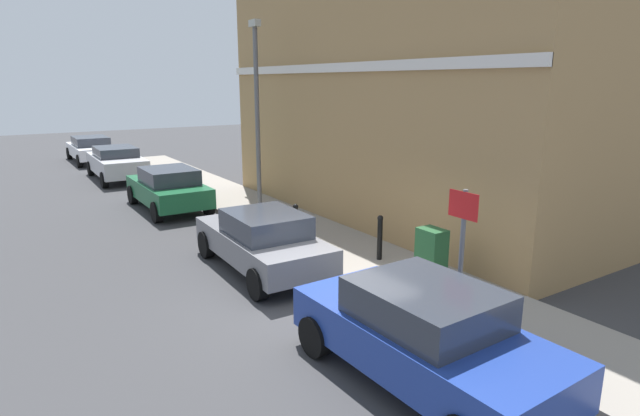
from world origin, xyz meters
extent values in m
plane|color=#38383A|center=(0.00, 0.00, 0.00)|extent=(80.00, 80.00, 0.00)
cube|color=gray|center=(2.05, 6.00, 0.07)|extent=(2.30, 30.00, 0.15)
cube|color=#9E7A4C|center=(6.77, 4.38, 3.92)|extent=(7.15, 12.77, 7.84)
cube|color=silver|center=(3.16, 4.38, 4.47)|extent=(0.12, 12.77, 0.24)
cube|color=navy|center=(-0.35, -2.84, 0.63)|extent=(1.84, 4.05, 0.63)
cube|color=#2D333D|center=(-0.35, -2.85, 1.19)|extent=(1.58, 1.95, 0.52)
cylinder|color=black|center=(-1.20, -1.41, 0.32)|extent=(0.24, 0.65, 0.64)
cylinder|color=black|center=(0.44, -1.36, 0.32)|extent=(0.24, 0.65, 0.64)
cylinder|color=black|center=(0.51, -4.27, 0.32)|extent=(0.24, 0.65, 0.64)
cube|color=slate|center=(-0.18, 2.41, 0.60)|extent=(1.77, 4.06, 0.56)
cube|color=#2D333D|center=(-0.19, 2.19, 1.11)|extent=(1.51, 1.84, 0.51)
cylinder|color=black|center=(-0.92, 3.89, 0.32)|extent=(0.24, 0.65, 0.64)
cylinder|color=black|center=(0.64, 3.85, 0.32)|extent=(0.24, 0.65, 0.64)
cylinder|color=black|center=(-1.00, 0.97, 0.32)|extent=(0.24, 0.65, 0.64)
cylinder|color=black|center=(0.56, 0.93, 0.32)|extent=(0.24, 0.65, 0.64)
cube|color=#195933|center=(-0.21, 9.14, 0.62)|extent=(1.73, 4.01, 0.60)
cube|color=#2D333D|center=(-0.21, 8.94, 1.15)|extent=(1.52, 1.94, 0.50)
cylinder|color=black|center=(-1.01, 10.60, 0.32)|extent=(0.22, 0.64, 0.64)
cylinder|color=black|center=(0.61, 10.59, 0.32)|extent=(0.22, 0.64, 0.64)
cylinder|color=black|center=(-1.02, 7.69, 0.32)|extent=(0.22, 0.64, 0.64)
cylinder|color=black|center=(0.60, 7.69, 0.32)|extent=(0.22, 0.64, 0.64)
cube|color=#B7B7BC|center=(-0.42, 15.68, 0.67)|extent=(1.83, 4.42, 0.70)
cube|color=#2D333D|center=(-0.42, 15.69, 1.20)|extent=(1.58, 2.09, 0.41)
cylinder|color=black|center=(-1.21, 17.33, 0.32)|extent=(0.23, 0.64, 0.64)
cylinder|color=black|center=(0.44, 17.31, 0.32)|extent=(0.23, 0.64, 0.64)
cylinder|color=black|center=(-1.27, 14.05, 0.32)|extent=(0.23, 0.64, 0.64)
cylinder|color=black|center=(0.38, 14.02, 0.32)|extent=(0.23, 0.64, 0.64)
cube|color=silver|center=(-0.42, 21.66, 0.60)|extent=(1.80, 4.44, 0.57)
cube|color=#2D333D|center=(-0.42, 21.55, 1.10)|extent=(1.58, 2.16, 0.47)
cylinder|color=black|center=(-1.26, 23.33, 0.32)|extent=(0.22, 0.64, 0.64)
cylinder|color=black|center=(0.43, 23.33, 0.32)|extent=(0.22, 0.64, 0.64)
cylinder|color=black|center=(-1.26, 20.00, 0.32)|extent=(0.22, 0.64, 0.64)
cylinder|color=black|center=(0.43, 20.00, 0.32)|extent=(0.22, 0.64, 0.64)
cube|color=#1E4C28|center=(2.09, -0.52, 0.72)|extent=(0.40, 0.55, 1.15)
cube|color=#333333|center=(2.09, -0.52, 0.19)|extent=(0.46, 0.61, 0.08)
cylinder|color=black|center=(2.19, 1.19, 0.62)|extent=(0.12, 0.12, 0.95)
sphere|color=black|center=(2.19, 1.19, 1.12)|extent=(0.14, 0.14, 0.14)
cylinder|color=black|center=(1.15, 3.19, 0.62)|extent=(0.12, 0.12, 0.95)
sphere|color=black|center=(1.15, 3.19, 1.12)|extent=(0.14, 0.14, 0.14)
cylinder|color=#59595B|center=(1.22, -2.04, 1.30)|extent=(0.08, 0.08, 2.30)
cube|color=white|center=(1.20, -2.04, 2.20)|extent=(0.03, 0.56, 0.40)
cube|color=red|center=(1.19, -2.04, 2.20)|extent=(0.01, 0.60, 0.44)
cylinder|color=#59595B|center=(2.03, 6.96, 2.90)|extent=(0.14, 0.14, 5.50)
cube|color=#A5A599|center=(2.03, 6.96, 5.77)|extent=(0.20, 0.44, 0.20)
camera|label=1|loc=(-5.07, -7.50, 4.11)|focal=29.07mm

